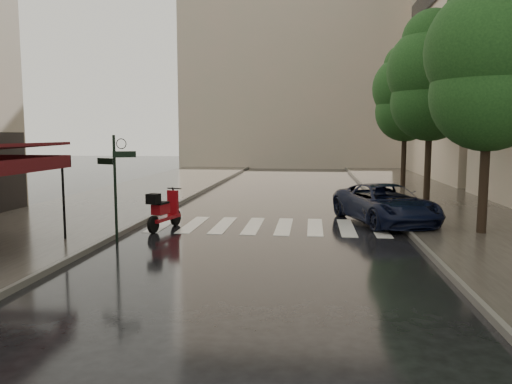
# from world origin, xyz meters

# --- Properties ---
(ground) EXTENTS (120.00, 120.00, 0.00)m
(ground) POSITION_xyz_m (0.00, 0.00, 0.00)
(ground) COLOR black
(ground) RESTS_ON ground
(sidewalk_near) EXTENTS (6.00, 60.00, 0.12)m
(sidewalk_near) POSITION_xyz_m (-4.50, 12.00, 0.06)
(sidewalk_near) COLOR #38332D
(sidewalk_near) RESTS_ON ground
(sidewalk_far) EXTENTS (5.50, 60.00, 0.12)m
(sidewalk_far) POSITION_xyz_m (10.25, 12.00, 0.06)
(sidewalk_far) COLOR #38332D
(sidewalk_far) RESTS_ON ground
(curb_near) EXTENTS (0.12, 60.00, 0.16)m
(curb_near) POSITION_xyz_m (-1.45, 12.00, 0.07)
(curb_near) COLOR #595651
(curb_near) RESTS_ON ground
(curb_far) EXTENTS (0.12, 60.00, 0.16)m
(curb_far) POSITION_xyz_m (7.45, 12.00, 0.07)
(curb_far) COLOR #595651
(curb_far) RESTS_ON ground
(crosswalk) EXTENTS (7.85, 3.20, 0.01)m
(crosswalk) POSITION_xyz_m (2.98, 6.00, 0.01)
(crosswalk) COLOR silver
(crosswalk) RESTS_ON ground
(signpost) EXTENTS (1.17, 0.29, 3.10)m
(signpost) POSITION_xyz_m (-1.19, 3.00, 1.83)
(signpost) COLOR black
(signpost) RESTS_ON ground
(haussmann_far) EXTENTS (8.00, 16.00, 18.50)m
(haussmann_far) POSITION_xyz_m (16.50, 26.00, 9.25)
(haussmann_far) COLOR #BEA591
(haussmann_far) RESTS_ON ground
(backdrop_building) EXTENTS (22.00, 6.00, 20.00)m
(backdrop_building) POSITION_xyz_m (3.00, 38.00, 10.00)
(backdrop_building) COLOR #BEA591
(backdrop_building) RESTS_ON ground
(tree_near) EXTENTS (3.80, 3.80, 7.99)m
(tree_near) POSITION_xyz_m (9.60, 5.00, 5.32)
(tree_near) COLOR black
(tree_near) RESTS_ON sidewalk_far
(tree_mid) EXTENTS (3.80, 3.80, 8.34)m
(tree_mid) POSITION_xyz_m (9.50, 12.00, 5.59)
(tree_mid) COLOR black
(tree_mid) RESTS_ON sidewalk_far
(tree_far) EXTENTS (3.80, 3.80, 8.16)m
(tree_far) POSITION_xyz_m (9.70, 19.00, 5.46)
(tree_far) COLOR black
(tree_far) RESTS_ON sidewalk_far
(scooter) EXTENTS (0.80, 1.96, 1.31)m
(scooter) POSITION_xyz_m (-0.41, 5.03, 0.61)
(scooter) COLOR black
(scooter) RESTS_ON ground
(parked_car) EXTENTS (3.73, 5.42, 1.38)m
(parked_car) POSITION_xyz_m (7.00, 7.06, 0.69)
(parked_car) COLOR black
(parked_car) RESTS_ON ground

